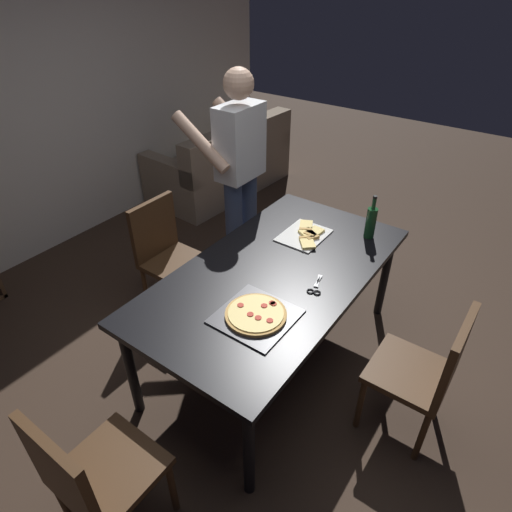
% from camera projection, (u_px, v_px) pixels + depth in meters
% --- Properties ---
extents(ground_plane, '(12.00, 12.00, 0.00)m').
position_uv_depth(ground_plane, '(273.00, 354.00, 3.12)').
color(ground_plane, '#38281E').
extents(back_wall, '(6.40, 0.10, 2.80)m').
position_uv_depth(back_wall, '(15.00, 98.00, 3.58)').
color(back_wall, silver).
rests_on(back_wall, ground_plane).
extents(dining_table, '(1.90, 1.02, 0.75)m').
position_uv_depth(dining_table, '(275.00, 279.00, 2.73)').
color(dining_table, black).
rests_on(dining_table, ground_plane).
extents(chair_near_camera, '(0.42, 0.42, 0.90)m').
position_uv_depth(chair_near_camera, '(427.00, 369.00, 2.35)').
color(chair_near_camera, '#472D19').
rests_on(chair_near_camera, ground_plane).
extents(chair_far_side, '(0.42, 0.42, 0.90)m').
position_uv_depth(chair_far_side, '(166.00, 250.00, 3.31)').
color(chair_far_side, '#472D19').
rests_on(chair_far_side, ground_plane).
extents(chair_left_end, '(0.42, 0.42, 0.90)m').
position_uv_depth(chair_left_end, '(91.00, 475.00, 1.87)').
color(chair_left_end, '#472D19').
rests_on(chair_left_end, ground_plane).
extents(couch, '(1.74, 0.93, 0.85)m').
position_uv_depth(couch, '(224.00, 166.00, 5.17)').
color(couch, gray).
rests_on(couch, ground_plane).
extents(person_serving_pizza, '(0.55, 0.54, 1.75)m').
position_uv_depth(person_serving_pizza, '(239.00, 170.00, 3.36)').
color(person_serving_pizza, '#38476B').
rests_on(person_serving_pizza, ground_plane).
extents(pepperoni_pizza_on_tray, '(0.40, 0.40, 0.04)m').
position_uv_depth(pepperoni_pizza_on_tray, '(256.00, 315.00, 2.34)').
color(pepperoni_pizza_on_tray, '#2D2D33').
rests_on(pepperoni_pizza_on_tray, dining_table).
extents(pizza_slices_on_towel, '(0.36, 0.30, 0.03)m').
position_uv_depth(pizza_slices_on_towel, '(306.00, 235.00, 3.02)').
color(pizza_slices_on_towel, white).
rests_on(pizza_slices_on_towel, dining_table).
extents(wine_bottle, '(0.07, 0.07, 0.32)m').
position_uv_depth(wine_bottle, '(371.00, 222.00, 2.95)').
color(wine_bottle, '#194723').
rests_on(wine_bottle, dining_table).
extents(kitchen_scissors, '(0.20, 0.10, 0.01)m').
position_uv_depth(kitchen_scissors, '(315.00, 288.00, 2.54)').
color(kitchen_scissors, silver).
rests_on(kitchen_scissors, dining_table).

